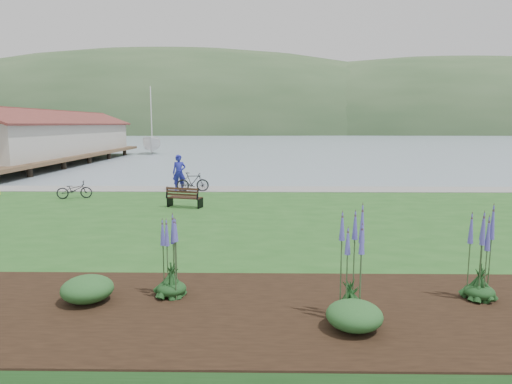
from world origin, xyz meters
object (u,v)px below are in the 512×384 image
bicycle_a (74,190)px  sailboat (153,154)px  person (179,170)px  park_bench (184,197)px

bicycle_a → sailboat: size_ratio=0.06×
person → sailboat: (-10.44, 37.02, -1.55)m
person → bicycle_a: 5.42m
park_bench → sailboat: size_ratio=0.06×
park_bench → sailboat: (-11.56, 42.05, -0.86)m
sailboat → person: bearing=-85.4°
park_bench → sailboat: bearing=121.3°
sailboat → park_bench: bearing=-85.8°
bicycle_a → sailboat: 40.13m
person → park_bench: bearing=-88.0°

